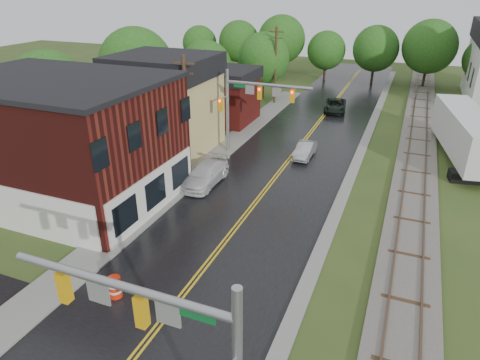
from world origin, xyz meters
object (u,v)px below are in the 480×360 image
Objects in this scene: traffic_signal_near at (166,333)px; semi_trailer at (465,133)px; brick_building at (61,140)px; utility_pole_c at (275,64)px; suv_dark at (335,106)px; utility_pole_b at (186,113)px; construction_barrel at (115,287)px; tree_left_e at (264,60)px; tree_left_a at (50,93)px; tree_left_b at (137,67)px; tree_left_c at (207,68)px; pickup_white at (205,175)px; traffic_signal_far at (251,98)px; sedan_silver at (305,150)px.

semi_trailer is (9.92, 30.70, -2.60)m from traffic_signal_near.
brick_building is 1.59× the size of utility_pole_c.
suv_dark is 0.38× the size of semi_trailer.
utility_pole_b is (-10.27, 20.00, -0.25)m from traffic_signal_near.
tree_left_e is at bearing 98.72° from construction_barrel.
tree_left_a is 7.82× the size of construction_barrel.
tree_left_b is (-11.05, -12.10, 1.00)m from utility_pole_c.
tree_left_c is at bearing 108.54° from construction_barrel.
tree_left_a is 18.98m from tree_left_c.
pickup_white is at bearing -145.18° from semi_trailer.
utility_pole_c reaches higher than suv_dark.
brick_building is 10.14m from tree_left_a.
tree_left_e is at bearing 65.38° from tree_left_a.
utility_pole_b is at bearing -85.10° from tree_left_e.
semi_trailer is at bearing 27.92° from utility_pole_b.
traffic_signal_near and traffic_signal_far have the same top height.
construction_barrel is at bearing -40.72° from tree_left_a.
suv_dark is 0.98× the size of pickup_white.
construction_barrel is at bearing -122.76° from semi_trailer.
suv_dark is at bearing 75.26° from traffic_signal_far.
traffic_signal_far is 8.02m from pickup_white.
brick_building is 12.89× the size of construction_barrel.
tree_left_c is at bearing -129.81° from tree_left_e.
utility_pole_c is at bearing 30.20° from tree_left_c.
suv_dark is at bearing 70.30° from utility_pole_b.
suv_dark is at bearing -15.49° from tree_left_e.
suv_dark is (9.65, -2.67, -4.11)m from tree_left_e.
traffic_signal_near is at bearing -107.90° from semi_trailer.
sedan_silver is (13.52, 13.24, -3.53)m from brick_building.
traffic_signal_near reaches higher than semi_trailer.
tree_left_c is (-1.36, 24.90, 0.36)m from brick_building.
tree_left_e is 0.62× the size of semi_trailer.
suv_dark reaches higher than sedan_silver.
utility_pole_c reaches higher than brick_building.
brick_building is at bearing -86.86° from tree_left_c.
suv_dark is at bearing 12.79° from tree_left_c.
traffic_signal_far is 0.82× the size of utility_pole_c.
tree_left_e is 20.67m from sedan_silver.
tree_left_a reaches higher than construction_barrel.
semi_trailer is (25.87, 17.70, -1.79)m from brick_building.
sedan_silver is at bearing 44.39° from brick_building.
sedan_silver is at bearing -10.97° from tree_left_b.
utility_pole_b reaches higher than suv_dark.
brick_building is 9.03m from utility_pole_b.
brick_building is 15.03m from traffic_signal_far.
construction_barrel is (0.54, -19.66, -4.42)m from traffic_signal_far.
traffic_signal_near is at bearing -74.32° from tree_left_e.
tree_left_e reaches higher than traffic_signal_far.
traffic_signal_far is at bearing 17.30° from tree_left_a.
utility_pole_c reaches higher than tree_left_e.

